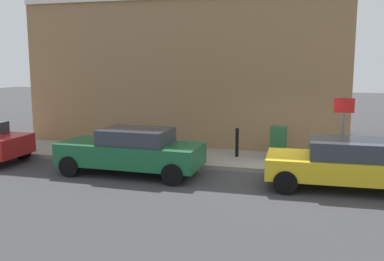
# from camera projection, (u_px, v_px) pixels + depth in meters

# --- Properties ---
(ground) EXTENTS (80.00, 80.00, 0.00)m
(ground) POSITION_uv_depth(u_px,v_px,m) (287.00, 179.00, 12.99)
(ground) COLOR #38383A
(sidewalk) EXTENTS (2.76, 30.00, 0.15)m
(sidewalk) POSITION_uv_depth(u_px,v_px,m) (128.00, 153.00, 16.27)
(sidewalk) COLOR gray
(sidewalk) RESTS_ON ground
(corner_building) EXTENTS (7.51, 13.04, 8.81)m
(corner_building) POSITION_uv_depth(u_px,v_px,m) (199.00, 42.00, 20.05)
(corner_building) COLOR olive
(corner_building) RESTS_ON ground
(car_yellow) EXTENTS (2.03, 4.41, 1.39)m
(car_yellow) POSITION_uv_depth(u_px,v_px,m) (348.00, 163.00, 11.82)
(car_yellow) COLOR gold
(car_yellow) RESTS_ON ground
(car_green) EXTENTS (1.96, 4.50, 1.45)m
(car_green) POSITION_uv_depth(u_px,v_px,m) (132.00, 151.00, 13.42)
(car_green) COLOR #195933
(car_green) RESTS_ON ground
(utility_cabinet) EXTENTS (0.46, 0.61, 1.15)m
(utility_cabinet) POSITION_uv_depth(u_px,v_px,m) (278.00, 144.00, 14.83)
(utility_cabinet) COLOR #1E4C28
(utility_cabinet) RESTS_ON sidewalk
(bollard_near_cabinet) EXTENTS (0.14, 0.14, 1.04)m
(bollard_near_cabinet) POSITION_uv_depth(u_px,v_px,m) (237.00, 141.00, 15.29)
(bollard_near_cabinet) COLOR black
(bollard_near_cabinet) RESTS_ON sidewalk
(street_sign) EXTENTS (0.08, 0.60, 2.30)m
(street_sign) POSITION_uv_depth(u_px,v_px,m) (343.00, 123.00, 12.99)
(street_sign) COLOR #59595B
(street_sign) RESTS_ON sidewalk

